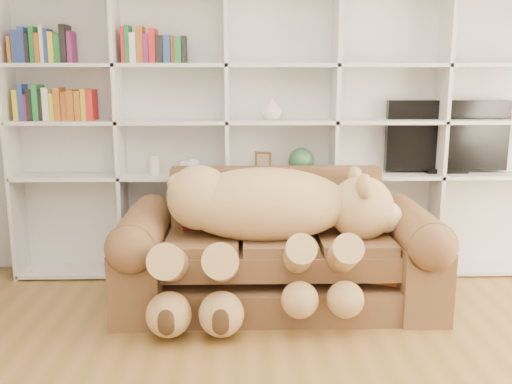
{
  "coord_description": "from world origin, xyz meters",
  "views": [
    {
      "loc": [
        -0.31,
        -2.38,
        1.68
      ],
      "look_at": [
        -0.22,
        1.63,
        0.85
      ],
      "focal_mm": 40.0,
      "sensor_mm": 36.0,
      "label": 1
    }
  ],
  "objects_px": {
    "teddy_bear": "(266,221)",
    "sofa": "(278,255)",
    "tv": "(447,137)",
    "gift_box": "(393,292)"
  },
  "relations": [
    {
      "from": "teddy_bear",
      "to": "sofa",
      "type": "bearing_deg",
      "value": 56.68
    },
    {
      "from": "sofa",
      "to": "tv",
      "type": "xyz_separation_m",
      "value": [
        1.46,
        0.7,
        0.8
      ]
    },
    {
      "from": "sofa",
      "to": "tv",
      "type": "distance_m",
      "value": 1.8
    },
    {
      "from": "teddy_bear",
      "to": "tv",
      "type": "bearing_deg",
      "value": 22.0
    },
    {
      "from": "teddy_bear",
      "to": "tv",
      "type": "xyz_separation_m",
      "value": [
        1.55,
        0.89,
        0.49
      ]
    },
    {
      "from": "sofa",
      "to": "teddy_bear",
      "type": "height_order",
      "value": "teddy_bear"
    },
    {
      "from": "sofa",
      "to": "gift_box",
      "type": "height_order",
      "value": "sofa"
    },
    {
      "from": "teddy_bear",
      "to": "gift_box",
      "type": "distance_m",
      "value": 1.08
    },
    {
      "from": "sofa",
      "to": "gift_box",
      "type": "xyz_separation_m",
      "value": [
        0.83,
        -0.16,
        -0.23
      ]
    },
    {
      "from": "gift_box",
      "to": "tv",
      "type": "height_order",
      "value": "tv"
    }
  ]
}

